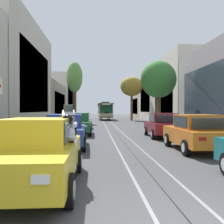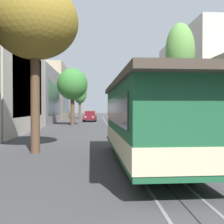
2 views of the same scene
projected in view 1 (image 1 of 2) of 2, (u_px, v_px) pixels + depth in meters
name	position (u px, v px, depth m)	size (l,w,h in m)	color
ground_plane	(110.00, 125.00, 29.89)	(165.97, 165.97, 0.00)	#424244
trolley_track_rails	(108.00, 123.00, 34.52)	(1.14, 74.39, 0.01)	gray
building_facade_left	(32.00, 89.00, 33.09)	(5.90, 66.09, 10.52)	beige
building_facade_right	(191.00, 90.00, 31.70)	(5.89, 66.09, 9.69)	tan
parked_car_yellow_near_left	(36.00, 152.00, 5.95)	(2.03, 4.37, 1.58)	gold
parked_car_blue_second_left	(65.00, 131.00, 12.25)	(2.10, 4.41, 1.58)	#233D93
parked_car_green_mid_left	(78.00, 124.00, 18.66)	(2.03, 4.37, 1.58)	#1E6038
parked_car_white_fourth_left	(81.00, 120.00, 24.43)	(2.05, 4.38, 1.58)	silver
parked_car_orange_second_right	(196.00, 132.00, 11.27)	(2.03, 4.38, 1.58)	orange
parked_car_maroon_mid_right	(163.00, 125.00, 16.87)	(2.10, 4.40, 1.58)	maroon
street_tree_kerb_left_second	(75.00, 79.00, 36.62)	(2.25, 2.26, 8.69)	#4C3826
street_tree_kerb_right_second	(158.00, 80.00, 25.88)	(3.60, 3.46, 6.77)	brown
street_tree_kerb_right_mid	(132.00, 87.00, 45.29)	(3.96, 3.67, 7.71)	brown
cable_car_trolley	(105.00, 111.00, 48.16)	(2.77, 9.17, 3.28)	#1E5B38
motorcycle_with_rider	(68.00, 140.00, 6.52)	(0.53, 1.81, 1.92)	black
pedestrian_on_left_pavement	(12.00, 130.00, 11.89)	(0.55, 0.32, 1.55)	#282D38
fire_hydrant	(43.00, 135.00, 13.88)	(0.40, 0.22, 0.84)	#B2B2B7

